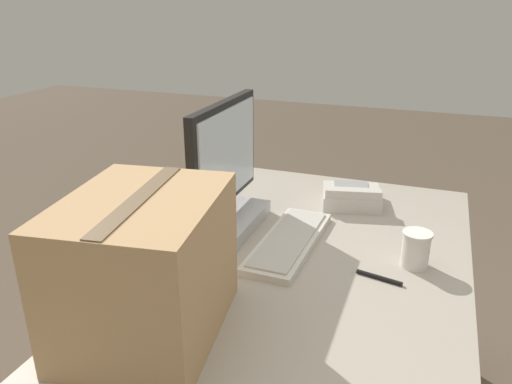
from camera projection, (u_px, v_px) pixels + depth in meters
name	position (u px, v px, depth m)	size (l,w,h in m)	color
monitor	(225.00, 180.00, 1.61)	(0.46, 0.21, 0.42)	#B7B7B7
keyboard	(289.00, 241.00, 1.54)	(0.46, 0.16, 0.03)	beige
desk_phone	(351.00, 196.00, 1.83)	(0.23, 0.24, 0.08)	beige
paper_cup_right	(416.00, 249.00, 1.40)	(0.08, 0.08, 0.11)	white
cardboard_box	(145.00, 268.00, 1.09)	(0.45, 0.37, 0.33)	tan
pen_marker	(379.00, 278.00, 1.35)	(0.04, 0.13, 0.01)	black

